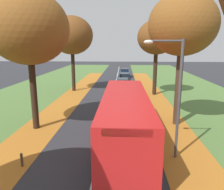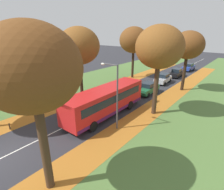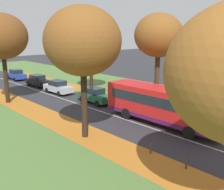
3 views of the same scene
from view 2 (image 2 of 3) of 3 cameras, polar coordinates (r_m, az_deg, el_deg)
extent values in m
plane|color=#2D2D33|center=(15.53, -31.66, -16.73)|extent=(160.00, 160.00, 0.00)
cube|color=#517538|center=(32.89, -4.22, 5.15)|extent=(12.00, 90.00, 0.01)
cube|color=#B26B23|center=(25.72, -5.80, 0.74)|extent=(2.80, 60.00, 0.00)
cube|color=#517538|center=(24.90, 28.60, -2.45)|extent=(12.00, 90.00, 0.01)
cube|color=#B26B23|center=(20.74, 12.75, -4.64)|extent=(2.80, 60.00, 0.00)
cube|color=silver|center=(27.68, 9.88, 1.96)|extent=(0.12, 80.00, 0.01)
cylinder|color=black|center=(23.81, -10.04, 4.98)|extent=(0.43, 0.43, 4.83)
ellipsoid|color=brown|center=(23.06, -10.73, 15.50)|extent=(5.21, 5.21, 4.69)
cylinder|color=black|center=(33.91, 6.78, 9.87)|extent=(0.45, 0.45, 5.01)
ellipsoid|color=brown|center=(33.40, 7.11, 17.40)|extent=(5.19, 5.19, 4.67)
cylinder|color=#422D1E|center=(10.47, -21.13, -15.98)|extent=(0.47, 0.47, 5.26)
ellipsoid|color=brown|center=(8.75, -24.75, 7.99)|extent=(4.64, 4.64, 4.18)
cylinder|color=#422D1E|center=(18.94, 14.03, 1.48)|extent=(0.48, 0.48, 5.33)
ellipsoid|color=brown|center=(18.05, 15.25, 14.88)|extent=(4.68, 4.68, 4.21)
cylinder|color=black|center=(28.28, 22.45, 6.38)|extent=(0.45, 0.45, 5.02)
ellipsoid|color=brown|center=(27.68, 23.63, 14.72)|extent=(4.36, 4.36, 3.92)
cylinder|color=#4C3823|center=(18.79, -30.45, -8.85)|extent=(0.12, 0.12, 0.63)
cylinder|color=#4C3823|center=(19.61, -23.74, -6.34)|extent=(0.12, 0.12, 0.72)
cylinder|color=#4C3823|center=(20.70, -17.64, -4.19)|extent=(0.12, 0.12, 0.67)
cylinder|color=#47474C|center=(15.27, 1.73, -1.16)|extent=(0.14, 0.14, 6.00)
cylinder|color=#47474C|center=(14.95, -0.63, 9.96)|extent=(1.60, 0.10, 0.10)
ellipsoid|color=silver|center=(15.47, -2.95, 10.10)|extent=(0.44, 0.28, 0.20)
cube|color=red|center=(18.37, -1.98, -1.61)|extent=(2.57, 10.42, 2.50)
cube|color=#19232D|center=(15.04, -14.86, -6.06)|extent=(2.30, 0.12, 1.30)
cube|color=#19232D|center=(18.22, -2.00, -0.44)|extent=(2.60, 9.17, 0.80)
cube|color=#4C1951|center=(18.79, -1.94, -4.64)|extent=(2.59, 10.21, 0.32)
cube|color=yellow|center=(14.73, -15.17, -3.57)|extent=(1.75, 0.09, 0.28)
cylinder|color=black|center=(16.07, -6.22, -10.12)|extent=(0.31, 0.96, 0.96)
cylinder|color=black|center=(17.63, -11.79, -7.52)|extent=(0.31, 0.96, 0.96)
cylinder|color=black|center=(20.33, 5.87, -3.29)|extent=(0.31, 0.96, 0.96)
cylinder|color=black|center=(21.59, 0.57, -1.73)|extent=(0.31, 0.96, 0.96)
cube|color=#1E6038|center=(25.61, 11.60, 1.89)|extent=(1.73, 4.21, 0.70)
cube|color=#19232D|center=(25.55, 11.86, 3.36)|extent=(1.46, 2.03, 0.60)
cylinder|color=black|center=(24.29, 11.76, -0.01)|extent=(0.22, 0.64, 0.64)
cylinder|color=black|center=(24.98, 8.58, 0.76)|extent=(0.22, 0.64, 0.64)
cylinder|color=black|center=(26.53, 14.34, 1.52)|extent=(0.22, 0.64, 0.64)
cylinder|color=black|center=(27.16, 11.36, 2.20)|extent=(0.22, 0.64, 0.64)
cube|color=#B7BABF|center=(31.51, 16.31, 4.95)|extent=(1.87, 4.27, 0.70)
cube|color=#19232D|center=(31.49, 16.53, 6.15)|extent=(1.53, 2.07, 0.60)
cylinder|color=black|center=(30.17, 16.74, 3.55)|extent=(0.25, 0.65, 0.64)
cylinder|color=black|center=(30.70, 14.01, 4.09)|extent=(0.25, 0.65, 0.64)
cylinder|color=black|center=(32.55, 18.36, 4.57)|extent=(0.25, 0.65, 0.64)
cylinder|color=black|center=(33.04, 15.81, 5.07)|extent=(0.25, 0.65, 0.64)
cube|color=black|center=(36.64, 20.28, 6.60)|extent=(1.79, 4.24, 0.70)
cube|color=#19232D|center=(36.65, 20.48, 7.62)|extent=(1.49, 2.05, 0.60)
cylinder|color=black|center=(35.29, 20.75, 5.46)|extent=(0.23, 0.64, 0.64)
cylinder|color=black|center=(35.75, 18.37, 5.92)|extent=(0.23, 0.64, 0.64)
cylinder|color=black|center=(37.73, 21.97, 6.20)|extent=(0.23, 0.64, 0.64)
cylinder|color=black|center=(38.16, 19.73, 6.63)|extent=(0.23, 0.64, 0.64)
cube|color=#233D9E|center=(43.50, 23.69, 8.16)|extent=(1.88, 4.27, 0.70)
cube|color=#19232D|center=(43.53, 23.87, 9.01)|extent=(1.53, 2.08, 0.60)
cylinder|color=black|center=(42.12, 24.05, 7.26)|extent=(0.25, 0.65, 0.64)
cylinder|color=black|center=(42.59, 22.06, 7.67)|extent=(0.25, 0.65, 0.64)
cylinder|color=black|center=(44.57, 25.12, 7.74)|extent=(0.25, 0.65, 0.64)
cylinder|color=black|center=(45.02, 23.22, 8.12)|extent=(0.25, 0.65, 0.64)
camera|label=1|loc=(11.69, -45.28, -0.37)|focal=35.00mm
camera|label=3|loc=(28.12, -50.82, 10.51)|focal=42.00mm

